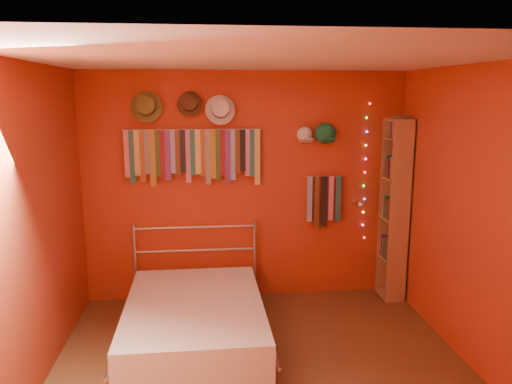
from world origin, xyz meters
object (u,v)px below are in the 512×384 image
object	(u,v)px
bed	(195,319)
tie_rack	(193,153)
bookshelf	(398,209)
reading_lamp	(360,204)

from	to	relation	value
bed	tie_rack	bearing A→B (deg)	89.37
bookshelf	bed	distance (m)	2.50
tie_rack	reading_lamp	distance (m)	1.87
reading_lamp	bookshelf	world-z (taller)	bookshelf
tie_rack	bookshelf	world-z (taller)	bookshelf
reading_lamp	tie_rack	bearing A→B (deg)	174.23
reading_lamp	bed	size ratio (longest dim) A/B	0.17
reading_lamp	bookshelf	distance (m)	0.45
tie_rack	bed	xyz separation A→B (m)	(-0.00, -0.96, -1.43)
reading_lamp	bed	bearing A→B (deg)	-156.18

